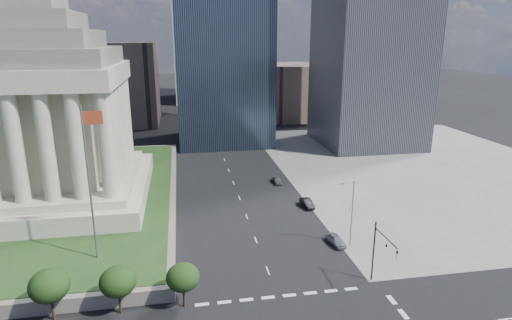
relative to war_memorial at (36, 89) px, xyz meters
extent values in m
plane|color=black|center=(34.00, 52.00, -21.40)|extent=(500.00, 500.00, 0.00)
cube|color=slate|center=(80.00, 12.00, -21.38)|extent=(68.00, 90.00, 0.03)
cylinder|color=slate|center=(12.00, -24.00, -9.50)|extent=(0.24, 0.24, 20.00)
cube|color=#9E3B1C|center=(13.20, -24.00, -1.00)|extent=(2.40, 0.05, 1.60)
cube|color=black|center=(36.00, 47.00, 8.60)|extent=(26.00, 26.00, 60.00)
cube|color=brown|center=(66.00, 82.00, -11.40)|extent=(20.00, 30.00, 20.00)
cube|color=brown|center=(4.00, 82.00, -7.40)|extent=(24.00, 30.00, 28.00)
cylinder|color=black|center=(46.50, -32.50, -17.40)|extent=(0.18, 0.18, 8.00)
cylinder|color=black|center=(46.50, -35.25, -14.20)|extent=(0.14, 5.50, 0.14)
cube|color=black|center=(46.50, -38.00, -15.00)|extent=(0.30, 0.30, 1.10)
cylinder|color=slate|center=(46.60, -54.00, -11.60)|extent=(1.80, 0.12, 0.12)
cylinder|color=slate|center=(47.50, -23.00, -16.40)|extent=(0.16, 0.16, 10.00)
cylinder|color=slate|center=(46.60, -23.00, -11.60)|extent=(1.80, 0.12, 0.12)
cube|color=slate|center=(45.70, -23.00, -11.70)|extent=(0.50, 0.22, 0.14)
imported|color=gray|center=(45.50, -22.49, -20.68)|extent=(4.42, 2.20, 1.45)
imported|color=black|center=(45.50, -7.56, -20.69)|extent=(4.44, 1.87, 1.43)
imported|color=#4F5156|center=(43.00, 6.16, -20.73)|extent=(4.01, 1.85, 1.33)
camera|label=1|loc=(23.64, -77.18, 8.24)|focal=30.00mm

